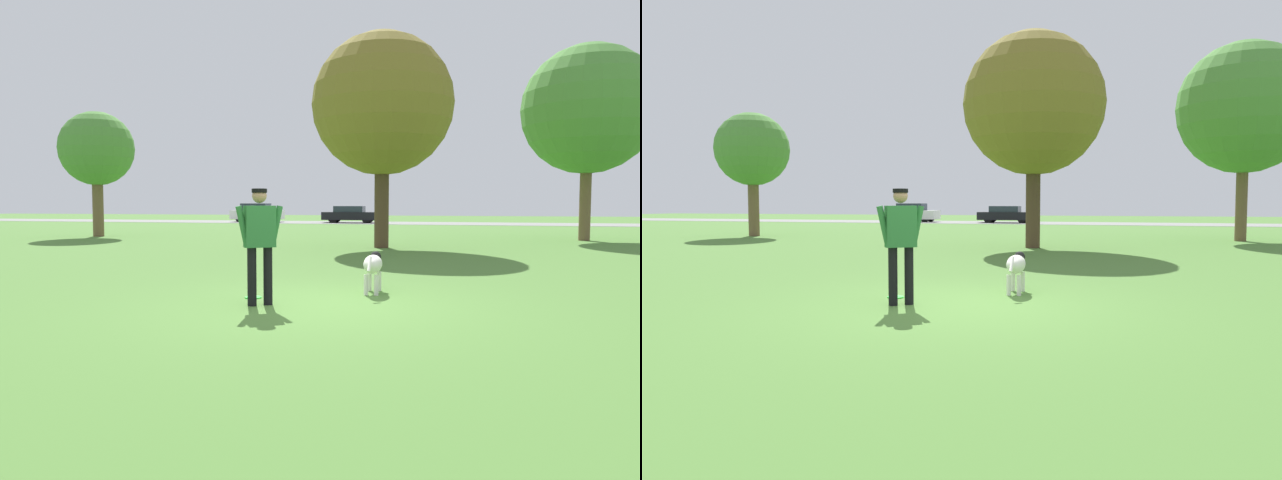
{
  "view_description": "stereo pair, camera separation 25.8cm",
  "coord_description": "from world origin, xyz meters",
  "views": [
    {
      "loc": [
        2.01,
        -7.8,
        1.46
      ],
      "look_at": [
        -0.08,
        0.57,
        0.9
      ],
      "focal_mm": 32.0,
      "sensor_mm": 36.0,
      "label": 1
    },
    {
      "loc": [
        2.26,
        -7.74,
        1.46
      ],
      "look_at": [
        -0.08,
        0.57,
        0.9
      ],
      "focal_mm": 32.0,
      "sensor_mm": 36.0,
      "label": 2
    }
  ],
  "objects": [
    {
      "name": "ground_plane",
      "position": [
        0.0,
        0.0,
        0.0
      ],
      "size": [
        120.0,
        120.0,
        0.0
      ],
      "primitive_type": "plane",
      "color": "#4C7A33"
    },
    {
      "name": "far_road_strip",
      "position": [
        0.0,
        34.04,
        0.01
      ],
      "size": [
        120.0,
        6.0,
        0.01
      ],
      "color": "gray",
      "rests_on": "ground_plane"
    },
    {
      "name": "person",
      "position": [
        -0.78,
        -0.18,
        0.99
      ],
      "size": [
        0.62,
        0.47,
        1.67
      ],
      "rotation": [
        0.0,
        0.0,
        0.61
      ],
      "color": "black",
      "rests_on": "ground_plane"
    },
    {
      "name": "dog",
      "position": [
        0.61,
        1.36,
        0.45
      ],
      "size": [
        0.33,
        1.14,
        0.65
      ],
      "rotation": [
        0.0,
        0.0,
        1.61
      ],
      "color": "silver",
      "rests_on": "ground_plane"
    },
    {
      "name": "frisbee",
      "position": [
        -1.1,
        0.39,
        0.01
      ],
      "size": [
        0.26,
        0.26,
        0.02
      ],
      "color": "#33D838",
      "rests_on": "ground_plane"
    },
    {
      "name": "tree_mid_center",
      "position": [
        -0.56,
        10.81,
        4.64
      ],
      "size": [
        4.58,
        4.58,
        6.96
      ],
      "color": "#4C3826",
      "rests_on": "ground_plane"
    },
    {
      "name": "tree_far_left",
      "position": [
        -13.52,
        14.12,
        3.8
      ],
      "size": [
        3.2,
        3.2,
        5.44
      ],
      "color": "brown",
      "rests_on": "ground_plane"
    },
    {
      "name": "tree_far_right",
      "position": [
        6.64,
        16.27,
        5.06
      ],
      "size": [
        4.96,
        4.96,
        7.56
      ],
      "color": "brown",
      "rests_on": "ground_plane"
    },
    {
      "name": "parked_car_white",
      "position": [
        -13.53,
        34.08,
        0.7
      ],
      "size": [
        3.97,
        1.88,
        1.44
      ],
      "rotation": [
        0.0,
        0.0,
        0.02
      ],
      "color": "white",
      "rests_on": "ground_plane"
    },
    {
      "name": "parked_car_black",
      "position": [
        -6.05,
        33.87,
        0.63
      ],
      "size": [
        4.19,
        1.77,
        1.25
      ],
      "rotation": [
        0.0,
        0.0,
        0.01
      ],
      "color": "black",
      "rests_on": "ground_plane"
    }
  ]
}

